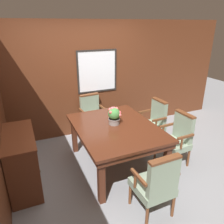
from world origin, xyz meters
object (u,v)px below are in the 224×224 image
(dining_table, at_px, (116,131))
(chair_head_near, at_px, (156,183))
(chair_right_near, at_px, (177,138))
(chair_right_far, at_px, (153,121))
(sideboard_cabinet, at_px, (22,161))
(potted_plant, at_px, (114,116))
(chair_head_far, at_px, (92,115))

(dining_table, bearing_deg, chair_head_near, -89.33)
(chair_right_near, relative_size, chair_right_far, 1.00)
(chair_right_far, height_order, chair_head_near, same)
(chair_right_near, height_order, sideboard_cabinet, chair_right_near)
(dining_table, relative_size, sideboard_cabinet, 1.58)
(sideboard_cabinet, bearing_deg, chair_right_near, -9.96)
(chair_right_far, height_order, potted_plant, potted_plant)
(chair_right_near, height_order, chair_head_near, same)
(chair_right_near, distance_m, chair_right_far, 0.75)
(chair_head_far, height_order, sideboard_cabinet, chair_head_far)
(sideboard_cabinet, bearing_deg, chair_head_near, -40.28)
(potted_plant, distance_m, sideboard_cabinet, 1.60)
(chair_right_near, distance_m, chair_head_near, 1.31)
(chair_right_near, height_order, potted_plant, potted_plant)
(chair_right_near, bearing_deg, chair_head_far, -148.94)
(dining_table, bearing_deg, potted_plant, 81.17)
(chair_right_near, distance_m, potted_plant, 1.18)
(dining_table, bearing_deg, chair_head_far, 90.63)
(chair_right_near, relative_size, chair_head_far, 1.00)
(chair_right_far, xyz_separation_m, chair_head_near, (-1.01, -1.60, 0.00))
(chair_right_near, height_order, chair_right_far, same)
(chair_head_near, distance_m, chair_head_far, 2.42)
(dining_table, relative_size, chair_head_far, 1.76)
(chair_right_far, relative_size, chair_head_near, 1.00)
(dining_table, bearing_deg, chair_right_near, -19.42)
(chair_right_near, distance_m, sideboard_cabinet, 2.57)
(chair_head_far, xyz_separation_m, sideboard_cabinet, (-1.49, -1.13, -0.06))
(chair_head_near, height_order, sideboard_cabinet, chair_head_near)
(chair_right_far, distance_m, chair_head_far, 1.33)
(dining_table, bearing_deg, chair_right_far, 20.89)
(dining_table, distance_m, chair_right_near, 1.09)
(chair_right_near, xyz_separation_m, chair_head_far, (-1.03, 1.57, 0.00))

